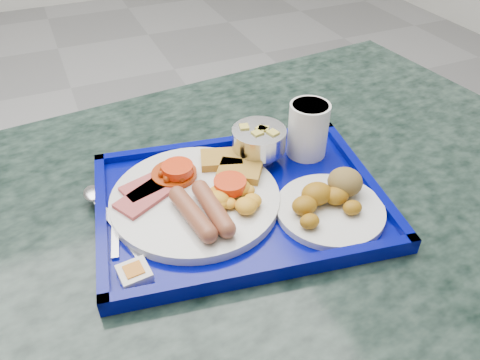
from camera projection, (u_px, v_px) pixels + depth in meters
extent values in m
plane|color=gray|center=(116.00, 226.00, 1.93)|extent=(6.00, 6.00, 0.00)
cylinder|color=gray|center=(248.00, 332.00, 1.08)|extent=(0.12, 0.12, 0.74)
cube|color=black|center=(250.00, 204.00, 0.83)|extent=(1.39, 0.99, 0.04)
cube|color=#02077B|center=(240.00, 202.00, 0.79)|extent=(0.52, 0.42, 0.02)
cube|color=#02077B|center=(219.00, 143.00, 0.91)|extent=(0.47, 0.09, 0.01)
cube|color=#02077B|center=(268.00, 269.00, 0.66)|extent=(0.47, 0.09, 0.01)
cube|color=#02077B|center=(364.00, 175.00, 0.83)|extent=(0.07, 0.34, 0.01)
cube|color=#02077B|center=(101.00, 218.00, 0.74)|extent=(0.07, 0.34, 0.01)
cylinder|color=silver|center=(195.00, 199.00, 0.77)|extent=(0.28, 0.28, 0.02)
cube|color=#AA4445|center=(151.00, 185.00, 0.79)|extent=(0.11, 0.08, 0.01)
cube|color=#AA4445|center=(145.00, 197.00, 0.76)|extent=(0.11, 0.09, 0.01)
cylinder|color=#A33106|center=(174.00, 174.00, 0.81)|extent=(0.08, 0.08, 0.01)
sphere|color=#A33106|center=(163.00, 170.00, 0.80)|extent=(0.01, 0.01, 0.01)
sphere|color=#A33106|center=(187.00, 167.00, 0.81)|extent=(0.01, 0.01, 0.01)
sphere|color=#A33106|center=(161.00, 174.00, 0.79)|extent=(0.01, 0.01, 0.01)
sphere|color=#A33106|center=(166.00, 177.00, 0.79)|extent=(0.01, 0.01, 0.01)
sphere|color=#A33106|center=(177.00, 167.00, 0.81)|extent=(0.01, 0.01, 0.01)
sphere|color=#A33106|center=(184.00, 174.00, 0.79)|extent=(0.01, 0.01, 0.01)
sphere|color=#A33106|center=(181.00, 179.00, 0.78)|extent=(0.01, 0.01, 0.01)
sphere|color=#A33106|center=(165.00, 165.00, 0.81)|extent=(0.01, 0.01, 0.01)
sphere|color=#A33106|center=(182.00, 172.00, 0.80)|extent=(0.01, 0.01, 0.01)
sphere|color=#A33106|center=(181.00, 160.00, 0.82)|extent=(0.01, 0.01, 0.01)
sphere|color=#A33106|center=(167.00, 180.00, 0.78)|extent=(0.01, 0.01, 0.01)
sphere|color=#A33106|center=(183.00, 168.00, 0.81)|extent=(0.01, 0.01, 0.01)
cube|color=#AF7E2B|center=(221.00, 159.00, 0.84)|extent=(0.09, 0.07, 0.01)
cube|color=#AF7E2B|center=(240.00, 171.00, 0.81)|extent=(0.09, 0.09, 0.01)
cylinder|color=brown|center=(192.00, 213.00, 0.71)|extent=(0.04, 0.11, 0.03)
cylinder|color=brown|center=(213.00, 208.00, 0.72)|extent=(0.03, 0.11, 0.03)
ellipsoid|color=gold|center=(248.00, 190.00, 0.77)|extent=(0.02, 0.02, 0.02)
ellipsoid|color=gold|center=(231.00, 181.00, 0.78)|extent=(0.03, 0.03, 0.02)
ellipsoid|color=gold|center=(222.00, 190.00, 0.77)|extent=(0.02, 0.02, 0.01)
ellipsoid|color=gold|center=(226.00, 183.00, 0.78)|extent=(0.02, 0.02, 0.02)
ellipsoid|color=gold|center=(246.00, 206.00, 0.73)|extent=(0.04, 0.04, 0.02)
ellipsoid|color=gold|center=(218.00, 199.00, 0.74)|extent=(0.04, 0.04, 0.02)
ellipsoid|color=gold|center=(229.00, 203.00, 0.74)|extent=(0.02, 0.02, 0.02)
ellipsoid|color=gold|center=(240.00, 188.00, 0.77)|extent=(0.03, 0.03, 0.02)
ellipsoid|color=gold|center=(218.00, 192.00, 0.76)|extent=(0.03, 0.03, 0.02)
ellipsoid|color=gold|center=(252.00, 201.00, 0.74)|extent=(0.03, 0.03, 0.02)
ellipsoid|color=gold|center=(219.00, 203.00, 0.74)|extent=(0.03, 0.03, 0.02)
cylinder|color=red|center=(178.00, 169.00, 0.80)|extent=(0.05, 0.05, 0.02)
cylinder|color=red|center=(230.00, 184.00, 0.76)|extent=(0.05, 0.05, 0.02)
cylinder|color=silver|center=(330.00, 210.00, 0.75)|extent=(0.18, 0.18, 0.01)
ellipsoid|color=#A06A12|center=(352.00, 208.00, 0.73)|extent=(0.03, 0.03, 0.02)
ellipsoid|color=#A06A12|center=(337.00, 196.00, 0.75)|extent=(0.04, 0.03, 0.03)
ellipsoid|color=#A06A12|center=(317.00, 194.00, 0.75)|extent=(0.05, 0.04, 0.04)
ellipsoid|color=#A06A12|center=(304.00, 205.00, 0.73)|extent=(0.04, 0.03, 0.03)
ellipsoid|color=#A06A12|center=(310.00, 221.00, 0.71)|extent=(0.03, 0.03, 0.02)
ellipsoid|color=olive|center=(345.00, 182.00, 0.77)|extent=(0.06, 0.06, 0.05)
cylinder|color=#AAA9AC|center=(258.00, 158.00, 0.87)|extent=(0.06, 0.06, 0.01)
cylinder|color=#AAA9AC|center=(259.00, 152.00, 0.86)|extent=(0.02, 0.02, 0.02)
cylinder|color=#AAA9AC|center=(259.00, 139.00, 0.85)|extent=(0.10, 0.10, 0.04)
cube|color=#EBDB59|center=(263.00, 131.00, 0.84)|extent=(0.02, 0.02, 0.01)
cube|color=#EBDB59|center=(257.00, 135.00, 0.83)|extent=(0.02, 0.02, 0.01)
cube|color=#EBDB59|center=(273.00, 135.00, 0.83)|extent=(0.02, 0.02, 0.01)
cube|color=#EBDB59|center=(244.00, 129.00, 0.84)|extent=(0.02, 0.02, 0.01)
cube|color=#EBDB59|center=(261.00, 131.00, 0.84)|extent=(0.02, 0.02, 0.01)
cylinder|color=white|center=(308.00, 130.00, 0.86)|extent=(0.07, 0.07, 0.10)
cylinder|color=#D26A0B|center=(310.00, 108.00, 0.83)|extent=(0.07, 0.07, 0.01)
cube|color=#AAA9AC|center=(115.00, 226.00, 0.73)|extent=(0.04, 0.14, 0.00)
ellipsoid|color=#AAA9AC|center=(93.00, 193.00, 0.79)|extent=(0.04, 0.05, 0.01)
cube|color=#AAA9AC|center=(114.00, 224.00, 0.74)|extent=(0.06, 0.19, 0.00)
cube|color=silver|center=(134.00, 274.00, 0.65)|extent=(0.05, 0.05, 0.01)
cube|color=orange|center=(134.00, 270.00, 0.64)|extent=(0.03, 0.03, 0.00)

